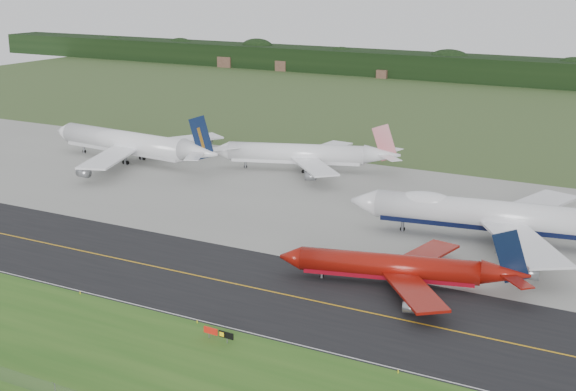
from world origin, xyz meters
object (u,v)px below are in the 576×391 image
at_px(jet_navy_gold, 133,144).
at_px(jet_star_tail, 306,154).
at_px(jet_red_737, 403,268).
at_px(taxiway_sign, 218,333).
at_px(jet_ba_747, 501,216).

distance_m(jet_navy_gold, jet_star_tail, 49.92).
distance_m(jet_red_737, jet_star_tail, 83.70).
height_order(jet_red_737, taxiway_sign, jet_red_737).
relative_size(jet_star_tail, taxiway_sign, 9.46).
relative_size(jet_ba_747, taxiway_sign, 12.04).
distance_m(jet_navy_gold, taxiway_sign, 118.94).
xyz_separation_m(jet_ba_747, jet_red_737, (-8.89, -31.12, -2.23)).
bearing_deg(jet_red_737, jet_ba_747, 74.06).
bearing_deg(jet_navy_gold, jet_ba_747, -10.02).
relative_size(jet_navy_gold, jet_star_tail, 1.24).
distance_m(jet_ba_747, jet_red_737, 32.44).
bearing_deg(jet_ba_747, jet_navy_gold, 169.98).
xyz_separation_m(jet_ba_747, taxiway_sign, (-24.97, -64.51, -4.22)).
height_order(jet_star_tail, taxiway_sign, jet_star_tail).
distance_m(jet_ba_747, jet_star_tail, 70.28).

